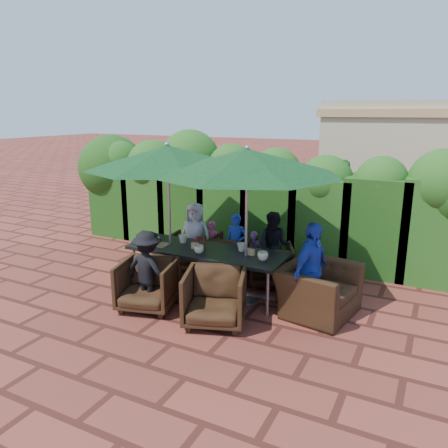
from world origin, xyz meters
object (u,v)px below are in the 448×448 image
at_px(chair_far_right, 271,262).
at_px(chair_near_right, 215,295).
at_px(umbrella_right, 247,162).
at_px(chair_far_mid, 232,253).
at_px(chair_far_left, 188,249).
at_px(umbrella_left, 168,157).
at_px(dining_table, 206,254).
at_px(chair_end_right, 318,282).
at_px(chair_near_left, 148,282).

distance_m(chair_far_right, chair_near_right, 1.78).
height_order(umbrella_right, chair_near_right, umbrella_right).
xyz_separation_m(umbrella_right, chair_far_mid, (-0.72, 1.02, -1.82)).
bearing_deg(chair_far_left, umbrella_left, 93.95).
bearing_deg(umbrella_left, dining_table, -3.67).
distance_m(chair_far_right, chair_end_right, 1.33).
relative_size(umbrella_left, chair_near_left, 3.23).
height_order(umbrella_right, chair_end_right, umbrella_right).
xyz_separation_m(chair_far_mid, chair_near_left, (-0.50, -1.94, 0.03)).
xyz_separation_m(chair_near_right, chair_end_right, (1.22, 0.97, 0.06)).
distance_m(chair_far_mid, chair_near_right, 2.03).
bearing_deg(chair_near_right, umbrella_right, 65.93).
xyz_separation_m(dining_table, chair_far_left, (-0.90, 0.89, -0.31)).
distance_m(umbrella_left, chair_far_mid, 2.18).
bearing_deg(umbrella_left, chair_far_right, 28.14).
relative_size(umbrella_right, chair_far_mid, 3.64).
relative_size(dining_table, chair_far_right, 3.43).
relative_size(chair_far_right, chair_near_right, 0.89).
xyz_separation_m(chair_far_right, chair_near_right, (-0.17, -1.77, 0.05)).
height_order(chair_far_mid, chair_near_left, chair_near_left).
relative_size(chair_far_left, chair_end_right, 0.65).
height_order(umbrella_left, chair_far_left, umbrella_left).
bearing_deg(chair_near_left, chair_far_right, 38.95).
height_order(dining_table, chair_near_right, chair_near_right).
height_order(dining_table, chair_end_right, chair_end_right).
relative_size(chair_far_right, chair_end_right, 0.68).
distance_m(dining_table, chair_near_left, 1.09).
height_order(umbrella_left, chair_far_mid, umbrella_left).
height_order(dining_table, chair_far_mid, chair_far_mid).
bearing_deg(umbrella_right, chair_far_mid, 125.45).
bearing_deg(dining_table, chair_near_right, -55.03).
xyz_separation_m(chair_far_right, chair_near_left, (-1.32, -1.79, 0.03)).
height_order(chair_far_left, chair_far_right, chair_far_right).
distance_m(umbrella_right, chair_far_mid, 2.21).
distance_m(chair_far_mid, chair_far_right, 0.83).
bearing_deg(chair_far_mid, chair_near_left, 71.00).
xyz_separation_m(umbrella_left, chair_near_right, (1.37, -0.95, -1.78)).
relative_size(dining_table, umbrella_right, 0.92).
distance_m(umbrella_left, umbrella_right, 1.44).
bearing_deg(chair_near_left, umbrella_left, 87.95).
bearing_deg(chair_far_right, chair_far_mid, -34.63).
relative_size(chair_far_right, chair_near_left, 0.92).
xyz_separation_m(umbrella_left, chair_far_right, (1.54, 0.82, -1.83)).
height_order(dining_table, chair_near_left, chair_near_left).
relative_size(chair_far_left, chair_near_left, 0.88).
xyz_separation_m(dining_table, chair_end_right, (1.85, 0.07, -0.18)).
relative_size(umbrella_left, chair_near_right, 3.14).
distance_m(dining_table, chair_far_mid, 1.05).
bearing_deg(chair_end_right, chair_far_right, 62.71).
xyz_separation_m(umbrella_right, chair_far_right, (0.10, 0.87, -1.83)).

